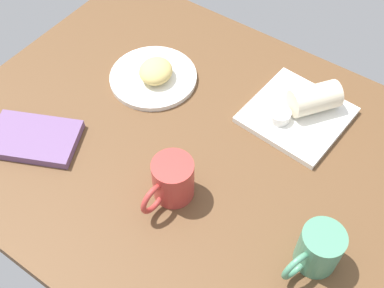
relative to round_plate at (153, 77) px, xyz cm
name	(u,v)px	position (x,y,z in cm)	size (l,w,h in cm)	color
dining_table	(181,142)	(-17.51, 11.75, -2.70)	(110.00, 90.00, 4.00)	brown
round_plate	(153,77)	(0.00, 0.00, 0.00)	(23.17, 23.17, 1.40)	white
scone_pastry	(156,71)	(-1.13, 0.09, 3.06)	(9.67, 8.66, 4.73)	tan
square_plate	(297,115)	(-37.46, -10.05, 0.10)	(22.89, 22.89, 1.60)	white
sauce_cup	(280,115)	(-34.69, -5.70, 2.23)	(5.39, 5.39, 2.48)	silver
breakfast_wrap	(314,99)	(-39.67, -13.52, 4.39)	(6.98, 6.98, 12.07)	beige
book_stack	(34,138)	(10.58, 32.92, 0.38)	(24.55, 20.87, 2.17)	#6B4C7A
coffee_mug	(318,249)	(-57.95, 22.16, 4.56)	(8.63, 13.68, 10.30)	#4C8C6B
second_mug	(172,180)	(-25.26, 25.61, 4.60)	(9.10, 14.55, 10.39)	#B23833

